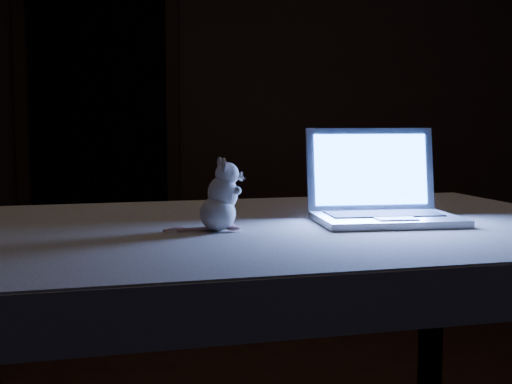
{
  "coord_description": "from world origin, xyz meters",
  "views": [
    {
      "loc": [
        -0.12,
        -2.38,
        1.09
      ],
      "look_at": [
        -0.1,
        -0.57,
        0.91
      ],
      "focal_mm": 52.0,
      "sensor_mm": 36.0,
      "label": 1
    }
  ],
  "objects": [
    {
      "name": "back_wall",
      "position": [
        0.0,
        2.5,
        1.3
      ],
      "size": [
        4.5,
        0.04,
        2.6
      ],
      "primitive_type": "cube",
      "color": "black",
      "rests_on": "ground"
    },
    {
      "name": "doorway",
      "position": [
        -1.1,
        2.5,
        1.06
      ],
      "size": [
        1.06,
        0.36,
        2.13
      ],
      "primitive_type": null,
      "color": "black",
      "rests_on": "back_wall"
    },
    {
      "name": "tablecloth",
      "position": [
        -0.05,
        -0.65,
        0.79
      ],
      "size": [
        1.78,
        1.3,
        0.1
      ],
      "primitive_type": null,
      "rotation": [
        0.0,
        0.0,
        0.12
      ],
      "color": "beige",
      "rests_on": "table"
    },
    {
      "name": "laptop",
      "position": [
        0.21,
        -0.62,
        0.95
      ],
      "size": [
        0.37,
        0.34,
        0.23
      ],
      "primitive_type": null,
      "rotation": [
        0.0,
        0.0,
        0.14
      ],
      "color": "silver",
      "rests_on": "tablecloth"
    },
    {
      "name": "plush_mouse",
      "position": [
        -0.19,
        -0.74,
        0.92
      ],
      "size": [
        0.14,
        0.14,
        0.16
      ],
      "primitive_type": null,
      "rotation": [
        0.0,
        0.0,
        0.2
      ],
      "color": "silver",
      "rests_on": "tablecloth"
    }
  ]
}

